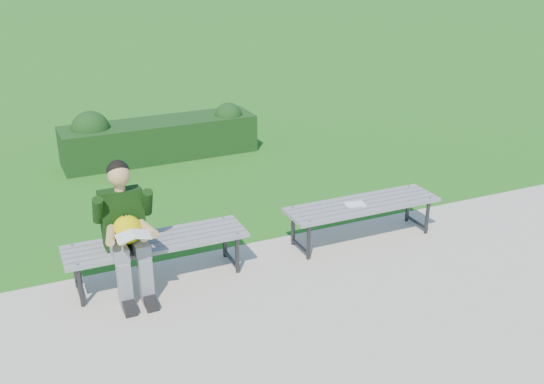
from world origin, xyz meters
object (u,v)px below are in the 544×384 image
bench_right (362,207)px  hedge (156,137)px  bench_left (157,245)px  seated_boy (126,227)px  paper_sheet (355,204)px

bench_right → hedge: bearing=110.1°
bench_left → seated_boy: bearing=-161.7°
paper_sheet → hedge: bearing=108.8°
bench_left → paper_sheet: size_ratio=7.29×
bench_right → paper_sheet: bearing=180.0°
bench_right → seated_boy: 2.68m
bench_left → seated_boy: seated_boy is taller
seated_boy → paper_sheet: 2.57m
bench_right → seated_boy: (-2.66, -0.06, 0.30)m
bench_left → paper_sheet: bench_left is taller
hedge → seated_boy: 4.13m
bench_right → paper_sheet: size_ratio=7.29×
paper_sheet → seated_boy: bearing=-178.7°
bench_left → paper_sheet: (2.26, -0.04, 0.06)m
hedge → bench_right: bearing=-69.9°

